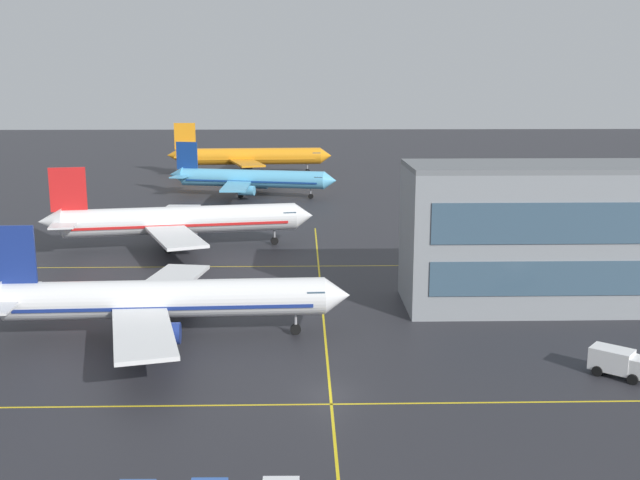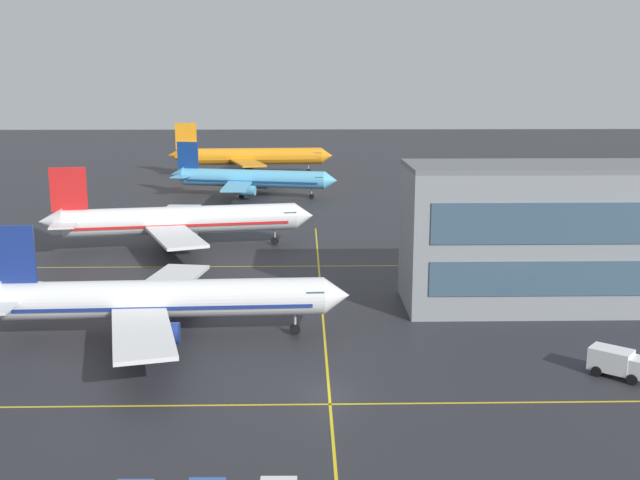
{
  "view_description": "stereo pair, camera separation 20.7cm",
  "coord_description": "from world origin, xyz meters",
  "px_view_note": "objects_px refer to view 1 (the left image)",
  "views": [
    {
      "loc": [
        -1.95,
        -50.05,
        21.95
      ],
      "look_at": [
        0.06,
        33.18,
        4.16
      ],
      "focal_mm": 41.76,
      "sensor_mm": 36.0,
      "label": 1
    },
    {
      "loc": [
        -1.74,
        -50.05,
        21.95
      ],
      "look_at": [
        0.06,
        33.18,
        4.16
      ],
      "focal_mm": 41.76,
      "sensor_mm": 36.0,
      "label": 2
    }
  ],
  "objects_px": {
    "airliner_front_gate": "(161,299)",
    "airliner_second_row": "(178,221)",
    "airliner_far_left_stand": "(249,157)",
    "service_truck_red_van": "(619,362)",
    "airliner_third_row": "(250,179)"
  },
  "relations": [
    {
      "from": "airliner_far_left_stand",
      "to": "service_truck_red_van",
      "type": "bearing_deg",
      "value": -73.88
    },
    {
      "from": "airliner_far_left_stand",
      "to": "airliner_front_gate",
      "type": "bearing_deg",
      "value": -89.74
    },
    {
      "from": "airliner_front_gate",
      "to": "airliner_third_row",
      "type": "relative_size",
      "value": 0.98
    },
    {
      "from": "airliner_far_left_stand",
      "to": "service_truck_red_van",
      "type": "height_order",
      "value": "airliner_far_left_stand"
    },
    {
      "from": "airliner_front_gate",
      "to": "service_truck_red_van",
      "type": "distance_m",
      "value": 37.52
    },
    {
      "from": "airliner_front_gate",
      "to": "airliner_second_row",
      "type": "relative_size",
      "value": 0.9
    },
    {
      "from": "airliner_second_row",
      "to": "airliner_third_row",
      "type": "distance_m",
      "value": 45.88
    },
    {
      "from": "airliner_second_row",
      "to": "service_truck_red_van",
      "type": "bearing_deg",
      "value": -48.11
    },
    {
      "from": "service_truck_red_van",
      "to": "airliner_second_row",
      "type": "bearing_deg",
      "value": 131.89
    },
    {
      "from": "airliner_front_gate",
      "to": "service_truck_red_van",
      "type": "relative_size",
      "value": 7.52
    },
    {
      "from": "airliner_second_row",
      "to": "airliner_third_row",
      "type": "height_order",
      "value": "airliner_second_row"
    },
    {
      "from": "service_truck_red_van",
      "to": "airliner_far_left_stand",
      "type": "bearing_deg",
      "value": 106.12
    },
    {
      "from": "airliner_front_gate",
      "to": "airliner_far_left_stand",
      "type": "distance_m",
      "value": 117.4
    },
    {
      "from": "airliner_third_row",
      "to": "airliner_far_left_stand",
      "type": "bearing_deg",
      "value": 94.31
    },
    {
      "from": "airliner_second_row",
      "to": "airliner_far_left_stand",
      "type": "relative_size",
      "value": 0.91
    }
  ]
}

